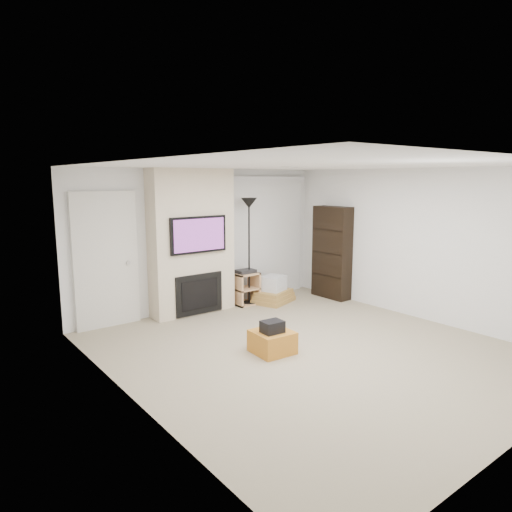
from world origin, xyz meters
TOP-DOWN VIEW (x-y plane):
  - floor at (0.00, 0.00)m, footprint 5.00×5.50m
  - ceiling at (0.00, 0.00)m, footprint 5.00×5.50m
  - wall_back at (0.00, 2.75)m, footprint 5.00×0.00m
  - wall_left at (-2.50, 0.00)m, footprint 0.00×5.50m
  - wall_right at (2.50, 0.00)m, footprint 0.00×5.50m
  - hvac_vent at (0.40, 0.80)m, footprint 0.35×0.18m
  - ottoman at (-0.47, 0.24)m, footprint 0.53×0.53m
  - black_bag at (-0.50, 0.20)m, footprint 0.29×0.24m
  - fireplace_wall at (-0.35, 2.54)m, footprint 1.50×0.47m
  - entry_door at (-1.80, 2.71)m, footprint 1.02×0.11m
  - vertical_blinds at (1.40, 2.70)m, footprint 1.98×0.10m
  - floor_lamp at (0.75, 2.38)m, footprint 0.29×0.29m
  - av_stand at (0.69, 2.41)m, footprint 0.45×0.38m
  - box_stack at (1.20, 2.19)m, footprint 0.90×0.79m
  - bookshelf at (2.34, 1.78)m, footprint 0.30×0.80m

SIDE VIEW (x-z plane):
  - floor at x=0.00m, z-range 0.00..0.00m
  - ottoman at x=-0.47m, z-range 0.00..0.30m
  - box_stack at x=1.20m, z-range -0.06..0.44m
  - av_stand at x=0.69m, z-range 0.02..0.68m
  - black_bag at x=-0.50m, z-range 0.30..0.46m
  - bookshelf at x=2.34m, z-range 0.00..1.80m
  - entry_door at x=-1.80m, z-range -0.02..2.12m
  - fireplace_wall at x=-0.35m, z-range -0.01..2.49m
  - wall_back at x=0.00m, z-range 0.00..2.50m
  - wall_left at x=-2.50m, z-range 0.00..2.50m
  - wall_right at x=2.50m, z-range 0.00..2.50m
  - vertical_blinds at x=1.40m, z-range 0.09..2.46m
  - floor_lamp at x=0.75m, z-range 0.57..2.55m
  - hvac_vent at x=0.40m, z-range 2.49..2.50m
  - ceiling at x=0.00m, z-range 2.50..2.50m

